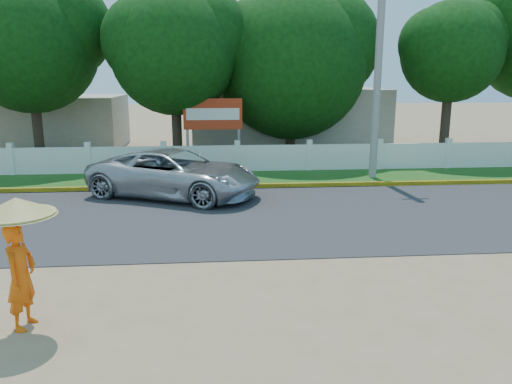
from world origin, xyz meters
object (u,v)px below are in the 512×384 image
utility_pole (378,65)px  billboard (213,118)px  monk_with_parasol (19,244)px  vehicle (174,173)px

utility_pole → billboard: bearing=155.6°
monk_with_parasol → utility_pole: bearing=50.4°
utility_pole → billboard: (-6.16, 2.80, -2.14)m
vehicle → utility_pole: bearing=-47.0°
monk_with_parasol → billboard: billboard is taller
monk_with_parasol → billboard: 14.19m
monk_with_parasol → billboard: size_ratio=0.72×
monk_with_parasol → billboard: bearing=77.8°
utility_pole → vehicle: (-7.45, -2.46, -3.50)m
utility_pole → vehicle: 8.59m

